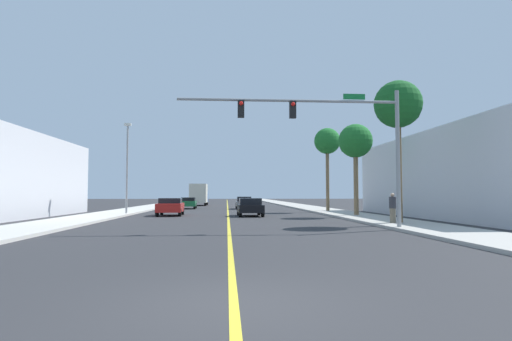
{
  "coord_description": "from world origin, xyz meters",
  "views": [
    {
      "loc": [
        -0.12,
        -6.85,
        1.78
      ],
      "look_at": [
        1.75,
        19.84,
        3.26
      ],
      "focal_mm": 29.34,
      "sensor_mm": 36.0,
      "label": 1
    }
  ],
  "objects_px": {
    "palm_mid": "(355,142)",
    "car_green": "(188,203)",
    "car_red": "(170,206)",
    "car_black": "(250,207)",
    "car_gray": "(244,203)",
    "traffic_signal_mast": "(332,127)",
    "palm_near": "(398,106)",
    "palm_far": "(327,142)",
    "delivery_truck": "(199,194)",
    "street_lamp": "(127,163)",
    "pedestrian": "(393,208)"
  },
  "relations": [
    {
      "from": "palm_mid",
      "to": "car_black",
      "type": "relative_size",
      "value": 1.71
    },
    {
      "from": "traffic_signal_mast",
      "to": "palm_far",
      "type": "relative_size",
      "value": 1.37
    },
    {
      "from": "palm_mid",
      "to": "car_gray",
      "type": "bearing_deg",
      "value": 115.06
    },
    {
      "from": "palm_mid",
      "to": "car_green",
      "type": "xyz_separation_m",
      "value": [
        -14.45,
        18.32,
        -5.04
      ]
    },
    {
      "from": "palm_mid",
      "to": "palm_far",
      "type": "relative_size",
      "value": 0.88
    },
    {
      "from": "traffic_signal_mast",
      "to": "palm_near",
      "type": "xyz_separation_m",
      "value": [
        4.72,
        3.15,
        1.77
      ]
    },
    {
      "from": "street_lamp",
      "to": "palm_far",
      "type": "relative_size",
      "value": 0.94
    },
    {
      "from": "palm_mid",
      "to": "pedestrian",
      "type": "bearing_deg",
      "value": -94.48
    },
    {
      "from": "palm_far",
      "to": "car_black",
      "type": "bearing_deg",
      "value": -140.01
    },
    {
      "from": "traffic_signal_mast",
      "to": "street_lamp",
      "type": "distance_m",
      "value": 20.56
    },
    {
      "from": "car_red",
      "to": "palm_far",
      "type": "bearing_deg",
      "value": 19.19
    },
    {
      "from": "delivery_truck",
      "to": "car_green",
      "type": "bearing_deg",
      "value": -91.2
    },
    {
      "from": "palm_far",
      "to": "delivery_truck",
      "type": "relative_size",
      "value": 1.11
    },
    {
      "from": "palm_far",
      "to": "street_lamp",
      "type": "bearing_deg",
      "value": -166.85
    },
    {
      "from": "palm_mid",
      "to": "street_lamp",
      "type": "bearing_deg",
      "value": 167.53
    },
    {
      "from": "street_lamp",
      "to": "traffic_signal_mast",
      "type": "bearing_deg",
      "value": -48.87
    },
    {
      "from": "palm_mid",
      "to": "traffic_signal_mast",
      "type": "bearing_deg",
      "value": -112.72
    },
    {
      "from": "delivery_truck",
      "to": "car_black",
      "type": "bearing_deg",
      "value": -78.36
    },
    {
      "from": "car_gray",
      "to": "delivery_truck",
      "type": "bearing_deg",
      "value": 112.04
    },
    {
      "from": "palm_mid",
      "to": "car_red",
      "type": "relative_size",
      "value": 1.77
    },
    {
      "from": "car_red",
      "to": "car_black",
      "type": "bearing_deg",
      "value": -12.17
    },
    {
      "from": "car_gray",
      "to": "car_red",
      "type": "height_order",
      "value": "car_gray"
    },
    {
      "from": "car_red",
      "to": "delivery_truck",
      "type": "bearing_deg",
      "value": 87.62
    },
    {
      "from": "palm_near",
      "to": "car_red",
      "type": "relative_size",
      "value": 2.05
    },
    {
      "from": "palm_near",
      "to": "car_green",
      "type": "distance_m",
      "value": 30.86
    },
    {
      "from": "car_red",
      "to": "car_black",
      "type": "distance_m",
      "value": 6.52
    },
    {
      "from": "palm_mid",
      "to": "delivery_truck",
      "type": "relative_size",
      "value": 0.97
    },
    {
      "from": "traffic_signal_mast",
      "to": "car_gray",
      "type": "height_order",
      "value": "traffic_signal_mast"
    },
    {
      "from": "palm_far",
      "to": "delivery_truck",
      "type": "distance_m",
      "value": 27.64
    },
    {
      "from": "traffic_signal_mast",
      "to": "car_green",
      "type": "xyz_separation_m",
      "value": [
        -9.67,
        29.75,
        -4.36
      ]
    },
    {
      "from": "palm_far",
      "to": "delivery_truck",
      "type": "xyz_separation_m",
      "value": [
        -13.9,
        23.34,
        -5.06
      ]
    },
    {
      "from": "palm_mid",
      "to": "car_gray",
      "type": "relative_size",
      "value": 1.62
    },
    {
      "from": "street_lamp",
      "to": "palm_mid",
      "type": "xyz_separation_m",
      "value": [
        18.3,
        -4.05,
        1.4
      ]
    },
    {
      "from": "palm_near",
      "to": "traffic_signal_mast",
      "type": "bearing_deg",
      "value": -146.28
    },
    {
      "from": "palm_near",
      "to": "pedestrian",
      "type": "distance_m",
      "value": 5.92
    },
    {
      "from": "palm_far",
      "to": "car_black",
      "type": "distance_m",
      "value": 11.94
    },
    {
      "from": "car_green",
      "to": "delivery_truck",
      "type": "relative_size",
      "value": 0.6
    },
    {
      "from": "car_gray",
      "to": "pedestrian",
      "type": "height_order",
      "value": "pedestrian"
    },
    {
      "from": "street_lamp",
      "to": "palm_far",
      "type": "distance_m",
      "value": 18.74
    },
    {
      "from": "palm_near",
      "to": "car_red",
      "type": "xyz_separation_m",
      "value": [
        -14.43,
        11.13,
        -6.1
      ]
    },
    {
      "from": "traffic_signal_mast",
      "to": "palm_mid",
      "type": "height_order",
      "value": "palm_mid"
    },
    {
      "from": "palm_mid",
      "to": "car_gray",
      "type": "height_order",
      "value": "palm_mid"
    },
    {
      "from": "palm_far",
      "to": "car_red",
      "type": "height_order",
      "value": "palm_far"
    },
    {
      "from": "car_red",
      "to": "delivery_truck",
      "type": "height_order",
      "value": "delivery_truck"
    },
    {
      "from": "palm_mid",
      "to": "car_black",
      "type": "bearing_deg",
      "value": 168.47
    },
    {
      "from": "street_lamp",
      "to": "car_red",
      "type": "distance_m",
      "value": 5.37
    },
    {
      "from": "palm_near",
      "to": "delivery_truck",
      "type": "relative_size",
      "value": 1.13
    },
    {
      "from": "palm_far",
      "to": "car_black",
      "type": "height_order",
      "value": "palm_far"
    },
    {
      "from": "palm_mid",
      "to": "palm_far",
      "type": "xyz_separation_m",
      "value": [
        -0.2,
        8.28,
        1.01
      ]
    },
    {
      "from": "pedestrian",
      "to": "palm_near",
      "type": "bearing_deg",
      "value": -81.15
    }
  ]
}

